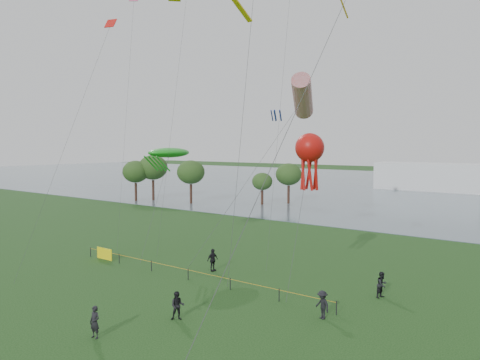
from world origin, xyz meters
The scene contains 12 objects.
pavilion_left centered at (-12.00, 95.00, 3.00)m, with size 22.00×8.00×6.00m, color white.
trees centered at (-39.38, 47.95, 5.32)m, with size 28.32×17.58×8.17m.
fence centered at (-13.37, 13.19, 0.55)m, with size 24.07×0.07×1.05m.
spectator_a centered at (-2.24, 6.99, 0.82)m, with size 0.80×0.62×1.65m, color black.
spectator_b centered at (4.35, 12.14, 0.83)m, with size 1.07×0.62×1.66m, color black.
spectator_c centered at (-7.36, 16.14, 0.90)m, with size 1.05×0.44×1.80m, color black.
spectator_f centered at (-3.88, 2.57, 0.85)m, with size 0.62×0.40×1.69m, color black.
spectator_g centered at (5.77, 17.90, 0.86)m, with size 0.84×0.65×1.73m, color black.
kite_windsock centered at (-3.29, 23.10, 14.11)m, with size 7.59×10.69×15.95m.
kite_creature centered at (-16.03, 19.94, 9.28)m, with size 3.38×8.00×9.77m.
kite_octopus centered at (1.04, 16.51, 9.76)m, with size 1.99×4.19×10.86m.
kite_delta centered at (6.32, 9.97, 17.13)m, with size 1.67×16.35×18.75m.
Camera 1 is at (16.42, -11.81, 10.07)m, focal length 35.00 mm.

